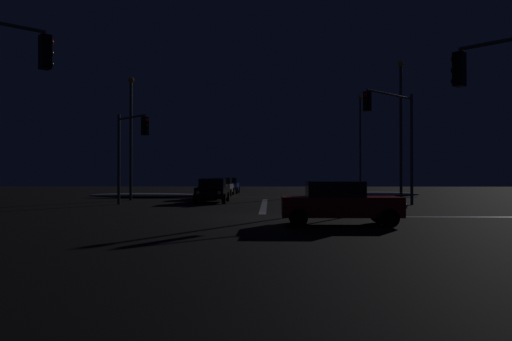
# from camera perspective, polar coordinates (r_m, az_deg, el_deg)

# --- Properties ---
(ground) EXTENTS (120.00, 120.00, 0.10)m
(ground) POSITION_cam_1_polar(r_m,az_deg,el_deg) (21.90, 0.66, -5.35)
(ground) COLOR black
(stop_line_north) EXTENTS (0.35, 14.66, 0.01)m
(stop_line_north) POSITION_cam_1_polar(r_m,az_deg,el_deg) (30.42, 0.91, -3.92)
(stop_line_north) COLOR white
(stop_line_north) RESTS_ON ground
(centre_line_ns) EXTENTS (22.00, 0.15, 0.01)m
(centre_line_ns) POSITION_cam_1_polar(r_m,az_deg,el_deg) (42.01, 1.09, -3.00)
(centre_line_ns) COLOR yellow
(centre_line_ns) RESTS_ON ground
(crosswalk_bar_east) EXTENTS (14.66, 0.40, 0.01)m
(crosswalk_bar_east) POSITION_cam_1_polar(r_m,az_deg,el_deg) (23.42, 22.40, -4.87)
(crosswalk_bar_east) COLOR white
(crosswalk_bar_east) RESTS_ON ground
(snow_bank_left_curb) EXTENTS (9.66, 1.50, 0.38)m
(snow_bank_left_curb) POSITION_cam_1_polar(r_m,az_deg,el_deg) (41.06, -12.10, -2.78)
(snow_bank_left_curb) COLOR white
(snow_bank_left_curb) RESTS_ON ground
(snow_bank_right_curb) EXTENTS (6.99, 1.50, 0.43)m
(snow_bank_right_curb) POSITION_cam_1_polar(r_m,az_deg,el_deg) (43.38, 13.55, -2.63)
(snow_bank_right_curb) COLOR white
(snow_bank_right_curb) RESTS_ON ground
(sedan_black) EXTENTS (2.02, 4.33, 1.57)m
(sedan_black) POSITION_cam_1_polar(r_m,az_deg,el_deg) (33.29, -4.95, -2.25)
(sedan_black) COLOR black
(sedan_black) RESTS_ON ground
(sedan_orange) EXTENTS (2.02, 4.33, 1.57)m
(sedan_orange) POSITION_cam_1_polar(r_m,az_deg,el_deg) (38.55, -4.88, -2.02)
(sedan_orange) COLOR #C66014
(sedan_orange) RESTS_ON ground
(sedan_white) EXTENTS (2.02, 4.33, 1.57)m
(sedan_white) POSITION_cam_1_polar(r_m,az_deg,el_deg) (45.29, -3.88, -1.81)
(sedan_white) COLOR silver
(sedan_white) RESTS_ON ground
(sedan_blue) EXTENTS (2.02, 4.33, 1.57)m
(sedan_blue) POSITION_cam_1_polar(r_m,az_deg,el_deg) (51.04, -3.06, -1.67)
(sedan_blue) COLOR navy
(sedan_blue) RESTS_ON ground
(sedan_red_crossing) EXTENTS (4.33, 2.02, 1.57)m
(sedan_red_crossing) POSITION_cam_1_polar(r_m,az_deg,el_deg) (18.36, 9.37, -3.61)
(sedan_red_crossing) COLOR maroon
(sedan_red_crossing) RESTS_ON ground
(traffic_signal_ne) EXTENTS (3.63, 3.63, 6.73)m
(traffic_signal_ne) POSITION_cam_1_polar(r_m,az_deg,el_deg) (30.41, 15.36, 4.89)
(traffic_signal_ne) COLOR #4C4C51
(traffic_signal_ne) RESTS_ON ground
(traffic_signal_nw) EXTENTS (2.47, 2.47, 5.54)m
(traffic_signal_nw) POSITION_cam_1_polar(r_m,az_deg,el_deg) (31.00, -14.02, 3.15)
(traffic_signal_nw) COLOR #4C4C51
(traffic_signal_nw) RESTS_ON ground
(streetlamp_left_near) EXTENTS (0.44, 0.44, 8.87)m
(streetlamp_left_near) POSITION_cam_1_polar(r_m,az_deg,el_deg) (37.48, -13.95, 4.56)
(streetlamp_left_near) COLOR #424247
(streetlamp_left_near) RESTS_ON ground
(streetlamp_right_far) EXTENTS (0.44, 0.44, 10.09)m
(streetlamp_right_far) POSITION_cam_1_polar(r_m,az_deg,el_deg) (52.95, 11.70, 3.74)
(streetlamp_right_far) COLOR #424247
(streetlamp_right_far) RESTS_ON ground
(streetlamp_right_near) EXTENTS (0.44, 0.44, 9.94)m
(streetlamp_right_near) POSITION_cam_1_polar(r_m,az_deg,el_deg) (37.36, 16.04, 5.43)
(streetlamp_right_near) COLOR #424247
(streetlamp_right_near) RESTS_ON ground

